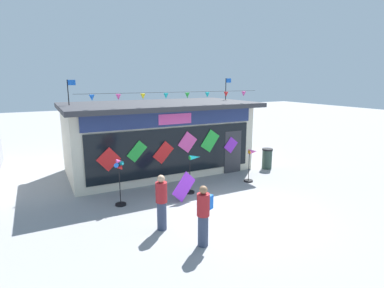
% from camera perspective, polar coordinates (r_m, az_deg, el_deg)
% --- Properties ---
extents(ground_plane, '(80.00, 80.00, 0.00)m').
position_cam_1_polar(ground_plane, '(10.68, 9.07, -12.36)').
color(ground_plane, gray).
extents(kite_shop_building, '(8.67, 4.80, 4.42)m').
position_cam_1_polar(kite_shop_building, '(14.94, -6.33, 1.45)').
color(kite_shop_building, beige).
rests_on(kite_shop_building, ground_plane).
extents(wind_spinner_far_left, '(0.39, 0.38, 1.70)m').
position_cam_1_polar(wind_spinner_far_left, '(11.00, -13.26, -6.04)').
color(wind_spinner_far_left, black).
rests_on(wind_spinner_far_left, ground_plane).
extents(wind_spinner_left, '(0.64, 0.37, 1.52)m').
position_cam_1_polar(wind_spinner_left, '(11.96, 0.21, -4.47)').
color(wind_spinner_left, black).
rests_on(wind_spinner_left, ground_plane).
extents(wind_spinner_center_left, '(0.59, 0.39, 1.43)m').
position_cam_1_polar(wind_spinner_center_left, '(13.56, 10.91, -3.18)').
color(wind_spinner_center_left, black).
rests_on(wind_spinner_center_left, ground_plane).
extents(person_near_camera, '(0.48, 0.40, 1.68)m').
position_cam_1_polar(person_near_camera, '(8.30, 2.16, -12.86)').
color(person_near_camera, '#333D56').
rests_on(person_near_camera, ground_plane).
extents(person_mid_plaza, '(0.34, 0.34, 1.68)m').
position_cam_1_polar(person_mid_plaza, '(9.17, -5.66, -10.66)').
color(person_mid_plaza, '#333D56').
rests_on(person_mid_plaza, ground_plane).
extents(trash_bin, '(0.52, 0.52, 1.01)m').
position_cam_1_polar(trash_bin, '(15.74, 13.73, -2.62)').
color(trash_bin, '#2D4238').
rests_on(trash_bin, ground_plane).
extents(display_kite_on_ground, '(1.06, 0.27, 1.06)m').
position_cam_1_polar(display_kite_on_ground, '(11.30, -1.50, -7.92)').
color(display_kite_on_ground, purple).
rests_on(display_kite_on_ground, ground_plane).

